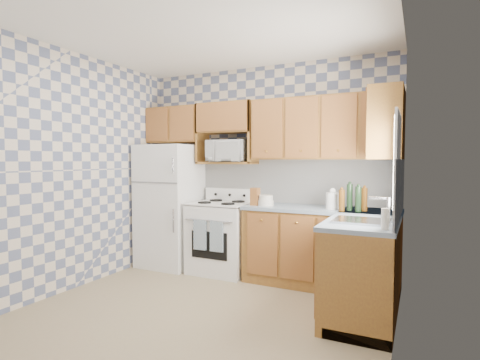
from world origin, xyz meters
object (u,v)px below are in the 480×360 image
Objects in this scene: stove_body at (222,238)px; microwave at (228,151)px; electric_kettle at (333,201)px; refrigerator at (170,205)px.

microwave is (0.03, 0.12, 1.14)m from stove_body.
refrigerator is at bearing 179.16° from electric_kettle.
microwave reaches higher than electric_kettle.
electric_kettle is at bearing -13.59° from microwave.
electric_kettle is (1.42, -0.18, -0.58)m from microwave.
refrigerator is 2.26m from electric_kettle.
stove_body is at bearing 1.78° from refrigerator.
refrigerator is 9.06× the size of electric_kettle.
stove_body is (0.80, 0.03, -0.39)m from refrigerator.
electric_kettle is (1.45, -0.06, 0.56)m from stove_body.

